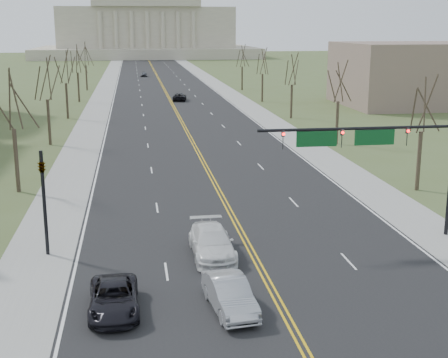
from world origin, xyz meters
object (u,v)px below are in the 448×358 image
object	(u,v)px
signal_left	(43,191)
car_sb_outer_lead	(114,298)
car_sb_inner_lead	(230,295)
car_far_nb	(180,97)
car_sb_inner_second	(212,242)
car_far_sb	(144,74)
signal_mast	(373,146)

from	to	relation	value
signal_left	car_sb_outer_lead	distance (m)	9.35
car_sb_inner_lead	car_far_nb	bearing A→B (deg)	79.95
car_sb_outer_lead	car_sb_inner_second	world-z (taller)	car_sb_inner_second
signal_left	car_sb_inner_second	xyz separation A→B (m)	(9.16, -1.61, -2.90)
car_sb_inner_lead	car_far_sb	distance (m)	136.64
signal_mast	car_far_sb	distance (m)	128.67
car_sb_inner_lead	car_far_sb	bearing A→B (deg)	83.18
car_sb_inner_second	car_far_sb	size ratio (longest dim) A/B	1.42
signal_left	signal_mast	bearing A→B (deg)	-0.00
signal_mast	car_sb_inner_second	xyz separation A→B (m)	(-9.78, -1.61, -4.94)
car_sb_inner_lead	car_far_nb	world-z (taller)	car_sb_inner_lead
car_far_sb	car_sb_outer_lead	bearing A→B (deg)	-90.89
car_sb_inner_second	car_far_nb	size ratio (longest dim) A/B	1.16
car_sb_outer_lead	car_far_sb	world-z (taller)	same
signal_mast	car_sb_outer_lead	xyz separation A→B (m)	(-15.04, -7.94, -5.08)
car_sb_inner_second	car_far_sb	bearing A→B (deg)	89.84
signal_mast	signal_left	xyz separation A→B (m)	(-18.95, 0.00, -2.05)
signal_left	car_sb_inner_lead	size ratio (longest dim) A/B	1.31
car_sb_inner_second	signal_left	bearing A→B (deg)	169.33
signal_left	car_sb_inner_second	size ratio (longest dim) A/B	1.08
signal_left	car_far_nb	xyz separation A→B (m)	(13.09, 73.85, -3.04)
car_sb_inner_second	car_far_sb	world-z (taller)	car_sb_inner_second
car_sb_outer_lead	car_far_sb	distance (m)	136.11
signal_mast	car_sb_inner_lead	bearing A→B (deg)	-139.11
signal_left	car_sb_inner_lead	world-z (taller)	signal_left
car_sb_outer_lead	car_sb_inner_second	bearing A→B (deg)	49.01
car_sb_inner_lead	car_sb_inner_second	bearing A→B (deg)	82.19
car_far_nb	car_far_sb	bearing A→B (deg)	-77.34
signal_mast	car_far_nb	world-z (taller)	signal_mast
car_sb_inner_lead	car_far_sb	xyz separation A→B (m)	(-1.10, 136.63, -0.09)
signal_left	car_sb_outer_lead	bearing A→B (deg)	-63.81
car_sb_inner_lead	car_far_nb	distance (m)	82.48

